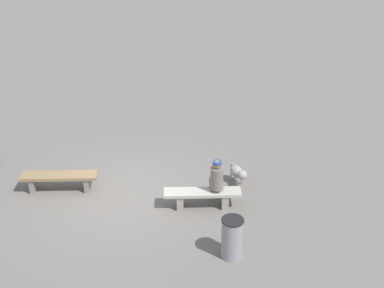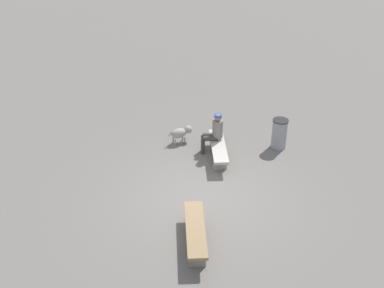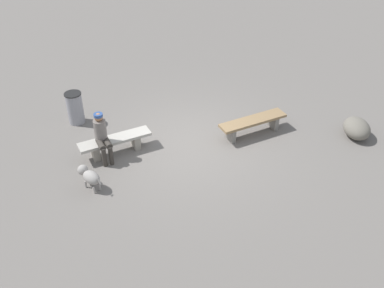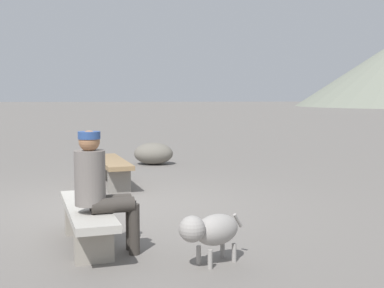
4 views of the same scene
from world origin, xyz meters
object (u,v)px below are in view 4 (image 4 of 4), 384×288
at_px(seated_person, 100,185).
at_px(boulder, 153,154).
at_px(bench_left, 112,166).
at_px(bench_right, 87,218).
at_px(dog, 211,230).

bearing_deg(seated_person, boulder, 162.76).
relative_size(bench_left, seated_person, 1.56).
relative_size(bench_left, bench_right, 1.03).
height_order(bench_right, seated_person, seated_person).
relative_size(seated_person, dog, 1.88).
height_order(bench_right, dog, dog).
relative_size(bench_right, boulder, 2.11).
bearing_deg(bench_right, dog, 46.94).
bearing_deg(boulder, dog, 2.70).
bearing_deg(bench_left, dog, 2.18).
bearing_deg(boulder, bench_left, -16.89).
height_order(bench_left, dog, dog).
bearing_deg(bench_left, boulder, 150.79).
bearing_deg(bench_right, boulder, 159.71).
xyz_separation_m(bench_right, seated_person, (0.30, 0.17, 0.39)).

